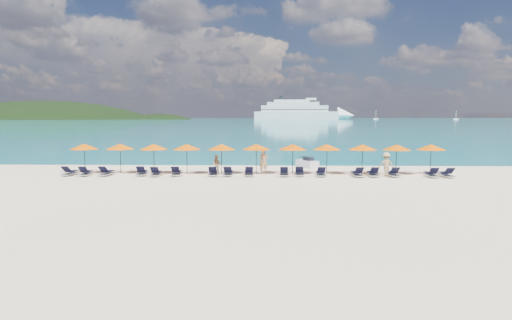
{
  "coord_description": "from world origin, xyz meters",
  "views": [
    {
      "loc": [
        0.87,
        -26.94,
        4.27
      ],
      "look_at": [
        0.0,
        3.0,
        1.2
      ],
      "focal_mm": 30.0,
      "sensor_mm": 36.0,
      "label": 1
    }
  ],
  "objects": [
    {
      "name": "beachgoer_b",
      "position": [
        -2.9,
        4.11,
        0.71
      ],
      "size": [
        0.7,
        0.4,
        1.43
      ],
      "primitive_type": "imported",
      "rotation": [
        0.0,
        0.0,
        0.01
      ],
      "color": "tan",
      "rests_on": "ground"
    },
    {
      "name": "headland_main",
      "position": [
        -300.0,
        540.0,
        -38.0
      ],
      "size": [
        374.0,
        242.0,
        126.5
      ],
      "color": "black",
      "rests_on": "ground"
    },
    {
      "name": "lounger_7",
      "position": [
        -2.0,
        3.42,
        0.24
      ],
      "size": [
        0.62,
        1.7,
        0.66
      ],
      "rotation": [
        0.0,
        0.0,
        0.0
      ],
      "color": "silver",
      "rests_on": "ground"
    },
    {
      "name": "umbrella_2",
      "position": [
        -7.64,
        4.43,
        2.02
      ],
      "size": [
        2.1,
        2.1,
        2.28
      ],
      "color": "black",
      "rests_on": "ground"
    },
    {
      "name": "lounger_15",
      "position": [
        12.32,
        3.17,
        0.24
      ],
      "size": [
        0.67,
        1.72,
        0.66
      ],
      "rotation": [
        0.0,
        0.0,
        -0.03
      ],
      "color": "silver",
      "rests_on": "ground"
    },
    {
      "name": "umbrella_8",
      "position": [
        7.78,
        4.51,
        2.02
      ],
      "size": [
        2.1,
        2.1,
        2.28
      ],
      "color": "black",
      "rests_on": "ground"
    },
    {
      "name": "lounger_12",
      "position": [
        7.17,
        3.3,
        0.24
      ],
      "size": [
        0.77,
        1.75,
        0.66
      ],
      "rotation": [
        0.0,
        0.0,
        0.09
      ],
      "color": "silver",
      "rests_on": "ground"
    },
    {
      "name": "umbrella_7",
      "position": [
        5.19,
        4.6,
        2.02
      ],
      "size": [
        2.1,
        2.1,
        2.28
      ],
      "color": "black",
      "rests_on": "ground"
    },
    {
      "name": "lounger_11",
      "position": [
        4.6,
        3.4,
        0.24
      ],
      "size": [
        0.63,
        1.71,
        0.66
      ],
      "rotation": [
        0.0,
        0.0,
        -0.01
      ],
      "color": "silver",
      "rests_on": "ground"
    },
    {
      "name": "lounger_1",
      "position": [
        -12.3,
        3.21,
        0.24
      ],
      "size": [
        0.76,
        1.75,
        0.66
      ],
      "rotation": [
        0.0,
        0.0,
        0.09
      ],
      "color": "silver",
      "rests_on": "ground"
    },
    {
      "name": "lounger_9",
      "position": [
        2.0,
        3.44,
        0.24
      ],
      "size": [
        0.68,
        1.72,
        0.66
      ],
      "rotation": [
        0.0,
        0.0,
        -0.04
      ],
      "color": "silver",
      "rests_on": "ground"
    },
    {
      "name": "lounger_5",
      "position": [
        -5.74,
        3.35,
        0.24
      ],
      "size": [
        0.74,
        1.74,
        0.66
      ],
      "rotation": [
        0.0,
        0.0,
        0.07
      ],
      "color": "silver",
      "rests_on": "ground"
    },
    {
      "name": "umbrella_5",
      "position": [
        -0.03,
        4.63,
        2.02
      ],
      "size": [
        2.1,
        2.1,
        2.28
      ],
      "color": "black",
      "rests_on": "ground"
    },
    {
      "name": "lounger_0",
      "position": [
        -13.46,
        3.28,
        0.24
      ],
      "size": [
        0.72,
        1.74,
        0.66
      ],
      "rotation": [
        0.0,
        0.0,
        -0.06
      ],
      "color": "silver",
      "rests_on": "ground"
    },
    {
      "name": "cruise_ship",
      "position": [
        54.24,
        606.72,
        10.6
      ],
      "size": [
        146.81,
        27.14,
        40.72
      ],
      "rotation": [
        0.0,
        0.0,
        -0.03
      ],
      "color": "silver",
      "rests_on": "ground"
    },
    {
      "name": "lounger_14",
      "position": [
        9.7,
        3.39,
        0.24
      ],
      "size": [
        0.66,
        1.71,
        0.66
      ],
      "rotation": [
        0.0,
        0.0,
        0.02
      ],
      "color": "silver",
      "rests_on": "ground"
    },
    {
      "name": "lounger_2",
      "position": [
        -10.78,
        3.26,
        0.24
      ],
      "size": [
        0.74,
        1.74,
        0.66
      ],
      "rotation": [
        0.0,
        0.0,
        -0.07
      ],
      "color": "silver",
      "rests_on": "ground"
    },
    {
      "name": "umbrella_9",
      "position": [
        10.23,
        4.42,
        2.02
      ],
      "size": [
        2.1,
        2.1,
        2.28
      ],
      "color": "black",
      "rests_on": "ground"
    },
    {
      "name": "lounger_10",
      "position": [
        3.12,
        3.52,
        0.24
      ],
      "size": [
        0.79,
        1.75,
        0.66
      ],
      "rotation": [
        0.0,
        0.0,
        -0.1
      ],
      "color": "silver",
      "rests_on": "ground"
    },
    {
      "name": "jetski",
      "position": [
        4.16,
        9.13,
        0.35
      ],
      "size": [
        1.88,
        2.49,
        0.84
      ],
      "rotation": [
        0.0,
        0.0,
        0.49
      ],
      "color": "silver",
      "rests_on": "ground"
    },
    {
      "name": "umbrella_4",
      "position": [
        -2.59,
        4.47,
        2.02
      ],
      "size": [
        2.1,
        2.1,
        2.28
      ],
      "color": "black",
      "rests_on": "ground"
    },
    {
      "name": "lounger_4",
      "position": [
        -7.15,
        3.13,
        0.24
      ],
      "size": [
        0.72,
        1.73,
        0.66
      ],
      "rotation": [
        0.0,
        0.0,
        0.06
      ],
      "color": "silver",
      "rests_on": "ground"
    },
    {
      "name": "lounger_3",
      "position": [
        -8.26,
        3.43,
        0.24
      ],
      "size": [
        0.79,
        1.75,
        0.66
      ],
      "rotation": [
        0.0,
        0.0,
        0.1
      ],
      "color": "silver",
      "rests_on": "ground"
    },
    {
      "name": "umbrella_6",
      "position": [
        2.66,
        4.56,
        2.02
      ],
      "size": [
        2.1,
        2.1,
        2.28
      ],
      "color": "black",
      "rests_on": "ground"
    },
    {
      "name": "beachgoer_c",
      "position": [
        9.26,
        3.51,
        0.86
      ],
      "size": [
        1.13,
        0.55,
        1.72
      ],
      "primitive_type": "imported",
      "rotation": [
        0.0,
        0.0,
        3.11
      ],
      "color": "tan",
      "rests_on": "ground"
    },
    {
      "name": "lounger_6",
      "position": [
        -3.1,
        3.37,
        0.24
      ],
      "size": [
        0.73,
        1.74,
        0.66
      ],
      "rotation": [
        0.0,
        0.0,
        0.07
      ],
      "color": "silver",
      "rests_on": "ground"
    },
    {
      "name": "beachgoer_a",
      "position": [
        0.53,
        4.55,
        0.93
      ],
      "size": [
        0.73,
        0.53,
        1.85
      ],
      "primitive_type": "imported",
      "rotation": [
        0.0,
        0.0,
        0.13
      ],
      "color": "tan",
      "rests_on": "ground"
    },
    {
      "name": "lounger_16",
      "position": [
        13.37,
        3.17,
        0.24
      ],
      "size": [
        0.62,
        1.7,
        0.66
      ],
      "rotation": [
        0.0,
        0.0,
        0.0
      ],
      "color": "silver",
      "rests_on": "ground"
    },
    {
      "name": "lounger_8",
      "position": [
        -0.52,
        3.37,
        0.24
      ],
      "size": [
        0.75,
        1.74,
        0.66
      ],
      "rotation": [
        0.0,
        0.0,
        0.08
      ],
      "color": "silver",
      "rests_on": "ground"
    },
    {
      "name": "umbrella_0",
      "position": [
        -12.92,
        4.56,
        2.02
      ],
      "size": [
        2.1,
        2.1,
        2.28
      ],
      "color": "black",
      "rests_on": "ground"
    },
    {
      "name": "umbrella_1",
      "position": [
        -10.23,
        4.65,
        2.02
      ],
      "size": [
        2.1,
        2.1,
        2.28
      ],
      "color": "black",
      "rests_on": "ground"
    },
    {
      "name": "headland_small",
      "position": [
        -150.0,
        560.0,
        -35.0
      ],
      "size": [
        162.0,
        126.0,
        85.5
      ],
      "color": "black",
      "rests_on": "ground"
    },
    {
      "name": "sailboat_far",
      "position": [
        150.3,
        574.6,
        1.23
      ],
      "size": [
        6.55,
        2.18,
        12.01
      ],
      "color": "silver",
      "rests_on": "ground"
    },
    {
      "name": "umbrella_10",
      "position": [
        12.81,
        4.67,
        2.02
      ],
      "size": [
        2.1,
        2.1,
        2.28
      ],
      "color": "black",
      "rests_on": "ground"
    },
    {
      "name": "sea",
      "position": [
        0.0,
        660.0,
        0.01
      ],
      "size": [
        1600.0,
        1300.0,
        0.01
      ],
      "primitive_type": "cube",
      "color": "#1FA9B2",
      "rests_on": "ground"
    },
    {
      "name": "lounger_13",
      "position": [
        8.31,
        3.39,
        0.24
      ],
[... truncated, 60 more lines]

